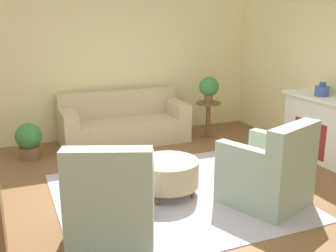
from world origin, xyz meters
The scene contains 12 objects.
ground_plane centered at (0.00, 0.00, 0.00)m, with size 16.00×16.00×0.00m, color brown.
wall_back centered at (0.00, 2.96, 1.40)m, with size 9.79×0.12×2.80m.
rug centered at (0.00, 0.00, 0.01)m, with size 2.82×2.59×0.01m.
couch centered at (0.08, 2.42, 0.32)m, with size 2.20×0.88×0.88m.
armchair_left centered at (-0.94, -0.63, 0.39)m, with size 1.07×1.10×1.02m.
armchair_right centered at (0.94, -0.63, 0.39)m, with size 1.07×1.10×1.02m.
ottoman_table centered at (-0.05, 0.07, 0.29)m, with size 0.77×0.77×0.44m.
side_table centered at (1.61, 2.12, 0.43)m, with size 0.45×0.45×0.65m.
fireplace centered at (2.62, 0.39, 0.53)m, with size 0.44×1.33×1.01m.
vase_mantel_near centered at (2.60, 0.39, 1.09)m, with size 0.21×0.21×0.21m.
potted_plant_on_side_table centered at (1.61, 2.12, 0.93)m, with size 0.36×0.36×0.47m.
potted_plant_floor centered at (-1.55, 2.16, 0.30)m, with size 0.41×0.41×0.56m.
Camera 1 is at (-1.80, -4.11, 2.12)m, focal length 42.00 mm.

